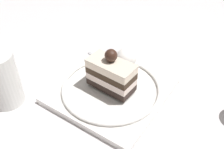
# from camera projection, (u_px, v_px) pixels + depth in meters

# --- Properties ---
(ground_plane) EXTENTS (2.40, 2.40, 0.00)m
(ground_plane) POSITION_uv_depth(u_px,v_px,m) (121.00, 97.00, 0.55)
(ground_plane) COLOR silver
(dessert_plate) EXTENTS (0.23, 0.23, 0.02)m
(dessert_plate) POSITION_uv_depth(u_px,v_px,m) (112.00, 89.00, 0.56)
(dessert_plate) COLOR white
(dessert_plate) RESTS_ON ground_plane
(cake_slice) EXTENTS (0.10, 0.06, 0.09)m
(cake_slice) POSITION_uv_depth(u_px,v_px,m) (112.00, 73.00, 0.53)
(cake_slice) COLOR #2D201B
(cake_slice) RESTS_ON dessert_plate
(whipped_cream_dollop) EXTENTS (0.05, 0.05, 0.05)m
(whipped_cream_dollop) POSITION_uv_depth(u_px,v_px,m) (126.00, 58.00, 0.59)
(whipped_cream_dollop) COLOR white
(whipped_cream_dollop) RESTS_ON dessert_plate
(fork) EXTENTS (0.11, 0.04, 0.00)m
(fork) POSITION_uv_depth(u_px,v_px,m) (104.00, 63.00, 0.61)
(fork) COLOR silver
(fork) RESTS_ON dessert_plate
(drink_glass_far) EXTENTS (0.07, 0.07, 0.12)m
(drink_glass_far) POSITION_uv_depth(u_px,v_px,m) (3.00, 81.00, 0.51)
(drink_glass_far) COLOR white
(drink_glass_far) RESTS_ON ground_plane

